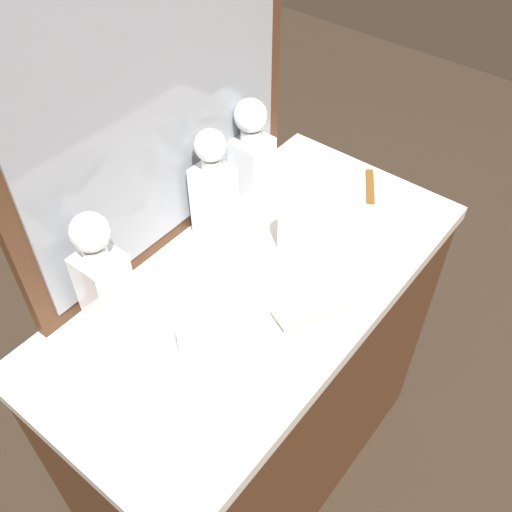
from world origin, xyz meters
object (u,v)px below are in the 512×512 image
silver_brush_right (311,308)px  crystal_decanter_far_left (214,195)px  crystal_tumbler_right (198,344)px  crystal_tumbler_far_left (294,231)px  porcelain_dish (243,270)px  crystal_decanter_center (251,160)px  tortoiseshell_comb (370,186)px  crystal_decanter_right (104,283)px

silver_brush_right → crystal_decanter_far_left: bearing=79.2°
silver_brush_right → crystal_tumbler_right: bearing=155.2°
crystal_tumbler_far_left → porcelain_dish: crystal_tumbler_far_left is taller
crystal_decanter_center → silver_brush_right: crystal_decanter_center is taller
tortoiseshell_comb → crystal_decanter_center: bearing=134.0°
crystal_decanter_far_left → silver_brush_right: (-0.06, -0.32, -0.10)m
crystal_decanter_right → crystal_decanter_center: size_ratio=1.06×
crystal_decanter_far_left → tortoiseshell_comb: size_ratio=2.23×
crystal_decanter_far_left → crystal_tumbler_far_left: (0.08, -0.18, -0.07)m
crystal_decanter_far_left → crystal_tumbler_far_left: crystal_decanter_far_left is taller
crystal_decanter_right → crystal_tumbler_far_left: 0.45m
crystal_decanter_right → crystal_tumbler_right: crystal_decanter_right is taller
crystal_tumbler_right → silver_brush_right: 0.26m
crystal_decanter_center → porcelain_dish: bearing=-145.2°
silver_brush_right → porcelain_dish: (-0.00, 0.19, -0.01)m
tortoiseshell_comb → crystal_decanter_right: bearing=165.0°
crystal_tumbler_far_left → silver_brush_right: size_ratio=0.64×
crystal_decanter_far_left → crystal_decanter_center: (0.16, 0.02, -0.00)m
crystal_decanter_far_left → porcelain_dish: 0.19m
silver_brush_right → crystal_tumbler_far_left: bearing=46.8°
crystal_tumbler_right → tortoiseshell_comb: (0.68, 0.01, -0.04)m
crystal_decanter_right → silver_brush_right: (0.28, -0.31, -0.11)m
crystal_decanter_right → crystal_tumbler_right: (0.04, -0.20, -0.08)m
crystal_decanter_far_left → silver_brush_right: size_ratio=1.73×
crystal_decanter_far_left → crystal_decanter_right: (-0.34, -0.01, 0.00)m
crystal_decanter_right → crystal_tumbler_far_left: crystal_decanter_right is taller
crystal_tumbler_right → crystal_tumbler_far_left: bearing=5.9°
silver_brush_right → tortoiseshell_comb: (0.44, 0.12, -0.01)m
porcelain_dish → crystal_tumbler_far_left: bearing=-16.1°
crystal_decanter_far_left → crystal_tumbler_right: crystal_decanter_far_left is taller
crystal_decanter_center → tortoiseshell_comb: (0.22, -0.23, -0.11)m
crystal_tumbler_far_left → tortoiseshell_comb: crystal_tumbler_far_left is taller
crystal_decanter_center → porcelain_dish: 0.30m
crystal_tumbler_right → silver_brush_right: crystal_tumbler_right is taller
crystal_decanter_right → crystal_tumbler_right: bearing=-77.9°
crystal_decanter_right → crystal_decanter_center: 0.50m
crystal_decanter_right → crystal_decanter_center: bearing=3.8°
crystal_decanter_center → crystal_tumbler_right: size_ratio=2.92×
silver_brush_right → tortoiseshell_comb: silver_brush_right is taller
crystal_decanter_far_left → crystal_decanter_right: bearing=-177.9°
crystal_decanter_center → porcelain_dish: crystal_decanter_center is taller
crystal_decanter_far_left → porcelain_dish: bearing=-115.0°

